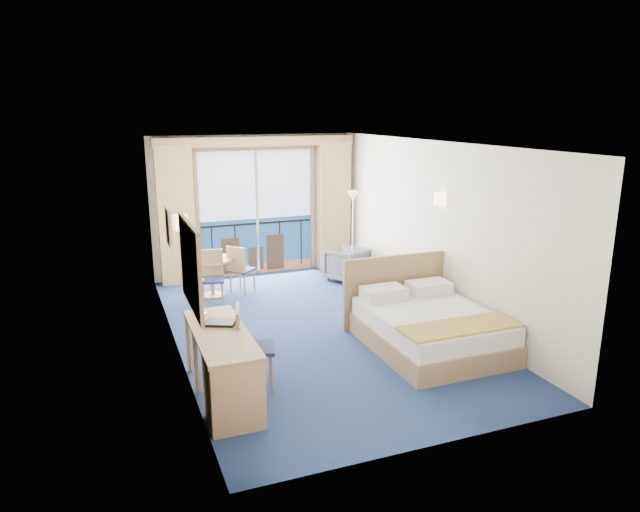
{
  "coord_description": "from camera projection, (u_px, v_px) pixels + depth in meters",
  "views": [
    {
      "loc": [
        -2.78,
        -7.41,
        3.14
      ],
      "look_at": [
        0.15,
        0.2,
        1.05
      ],
      "focal_mm": 32.0,
      "sensor_mm": 36.0,
      "label": 1
    }
  ],
  "objects": [
    {
      "name": "curtain_right",
      "position": [
        334.0,
        206.0,
        11.44
      ],
      "size": [
        0.65,
        0.22,
        2.55
      ],
      "primitive_type": "cube",
      "color": "tan",
      "rests_on": "room_walls"
    },
    {
      "name": "desk_chair",
      "position": [
        249.0,
        342.0,
        6.56
      ],
      "size": [
        0.51,
        0.51,
        0.97
      ],
      "rotation": [
        0.0,
        0.0,
        1.33
      ],
      "color": "#20274B",
      "rests_on": "ground"
    },
    {
      "name": "round_table",
      "position": [
        212.0,
        268.0,
        9.81
      ],
      "size": [
        0.75,
        0.75,
        0.67
      ],
      "color": "#A38158",
      "rests_on": "ground"
    },
    {
      "name": "balcony_door",
      "position": [
        257.0,
        216.0,
        11.07
      ],
      "size": [
        2.36,
        0.03,
        2.52
      ],
      "color": "navy",
      "rests_on": "room_walls"
    },
    {
      "name": "floor_lamp",
      "position": [
        353.0,
        213.0,
        10.67
      ],
      "size": [
        0.23,
        0.23,
        1.69
      ],
      "color": "silver",
      "rests_on": "ground"
    },
    {
      "name": "armchair",
      "position": [
        347.0,
        264.0,
        10.78
      ],
      "size": [
        0.92,
        0.93,
        0.63
      ],
      "primitive_type": "imported",
      "rotation": [
        0.0,
        0.0,
        3.66
      ],
      "color": "#41444F",
      "rests_on": "ground"
    },
    {
      "name": "wall_print",
      "position": [
        169.0,
        227.0,
        7.77
      ],
      "size": [
        0.04,
        0.42,
        0.52
      ],
      "color": "#A38158",
      "rests_on": "room_walls"
    },
    {
      "name": "folder",
      "position": [
        220.0,
        322.0,
        6.47
      ],
      "size": [
        0.41,
        0.36,
        0.03
      ],
      "primitive_type": "cube",
      "rotation": [
        0.0,
        0.0,
        -0.41
      ],
      "color": "black",
      "rests_on": "desk"
    },
    {
      "name": "bed",
      "position": [
        428.0,
        326.0,
        7.74
      ],
      "size": [
        1.7,
        2.02,
        1.07
      ],
      "color": "#A38158",
      "rests_on": "ground"
    },
    {
      "name": "sconce_left",
      "position": [
        180.0,
        222.0,
        6.77
      ],
      "size": [
        0.18,
        0.18,
        0.18
      ],
      "primitive_type": "cylinder",
      "color": "#FFE7B2",
      "rests_on": "room_walls"
    },
    {
      "name": "desk",
      "position": [
        231.0,
        379.0,
        5.92
      ],
      "size": [
        0.58,
        1.68,
        0.79
      ],
      "color": "#A38158",
      "rests_on": "ground"
    },
    {
      "name": "table_chair_b",
      "position": [
        212.0,
        274.0,
        9.44
      ],
      "size": [
        0.45,
        0.46,
        0.9
      ],
      "rotation": [
        0.0,
        0.0,
        -0.18
      ],
      "color": "#20274B",
      "rests_on": "ground"
    },
    {
      "name": "floor",
      "position": [
        315.0,
        329.0,
        8.44
      ],
      "size": [
        6.5,
        6.5,
        0.0
      ],
      "primitive_type": "plane",
      "color": "navy",
      "rests_on": "ground"
    },
    {
      "name": "room_walls",
      "position": [
        315.0,
        210.0,
        8.0
      ],
      "size": [
        4.04,
        6.54,
        2.72
      ],
      "color": "white",
      "rests_on": "ground"
    },
    {
      "name": "table_chair_a",
      "position": [
        239.0,
        267.0,
        9.96
      ],
      "size": [
        0.53,
        0.53,
        0.86
      ],
      "rotation": [
        0.0,
        0.0,
        2.31
      ],
      "color": "#20274B",
      "rests_on": "ground"
    },
    {
      "name": "desk_lamp",
      "position": [
        200.0,
        290.0,
        6.62
      ],
      "size": [
        0.12,
        0.12,
        0.44
      ],
      "color": "silver",
      "rests_on": "desk"
    },
    {
      "name": "nightstand",
      "position": [
        413.0,
        294.0,
        9.24
      ],
      "size": [
        0.37,
        0.35,
        0.49
      ],
      "primitive_type": "cube",
      "color": "tan",
      "rests_on": "ground"
    },
    {
      "name": "mirror",
      "position": [
        191.0,
        266.0,
        6.02
      ],
      "size": [
        0.05,
        1.25,
        0.95
      ],
      "color": "#A38158",
      "rests_on": "room_walls"
    },
    {
      "name": "pelmet",
      "position": [
        257.0,
        141.0,
        10.6
      ],
      "size": [
        3.8,
        0.25,
        0.18
      ],
      "primitive_type": "cube",
      "color": "#A38158",
      "rests_on": "room_walls"
    },
    {
      "name": "curtain_left",
      "position": [
        176.0,
        216.0,
        10.36
      ],
      "size": [
        0.65,
        0.22,
        2.55
      ],
      "primitive_type": "cube",
      "color": "tan",
      "rests_on": "room_walls"
    },
    {
      "name": "sconce_right",
      "position": [
        440.0,
        199.0,
        8.53
      ],
      "size": [
        0.18,
        0.18,
        0.18
      ],
      "primitive_type": "cylinder",
      "color": "#FFE7B2",
      "rests_on": "room_walls"
    },
    {
      "name": "phone",
      "position": [
        415.0,
        278.0,
        9.18
      ],
      "size": [
        0.2,
        0.18,
        0.07
      ],
      "primitive_type": "cube",
      "rotation": [
        0.0,
        0.0,
        0.38
      ],
      "color": "white",
      "rests_on": "nightstand"
    }
  ]
}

